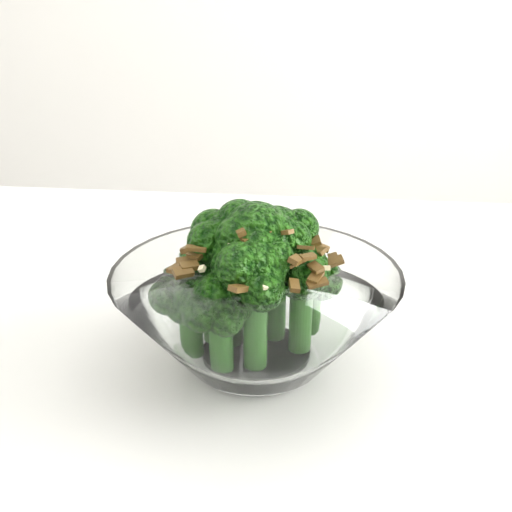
{
  "coord_description": "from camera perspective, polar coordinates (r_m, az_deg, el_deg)",
  "views": [
    {
      "loc": [
        -0.19,
        -0.35,
        0.99
      ],
      "look_at": [
        -0.2,
        0.0,
        0.84
      ],
      "focal_mm": 40.0,
      "sensor_mm": 36.0,
      "label": 1
    }
  ],
  "objects": [
    {
      "name": "table",
      "position": [
        0.47,
        10.44,
        -17.44
      ],
      "size": [
        1.27,
        0.9,
        0.75
      ],
      "color": "white",
      "rests_on": "ground"
    },
    {
      "name": "broccoli_dish",
      "position": [
        0.4,
        -0.12,
        -4.84
      ],
      "size": [
        0.2,
        0.2,
        0.12
      ],
      "color": "white",
      "rests_on": "table"
    }
  ]
}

